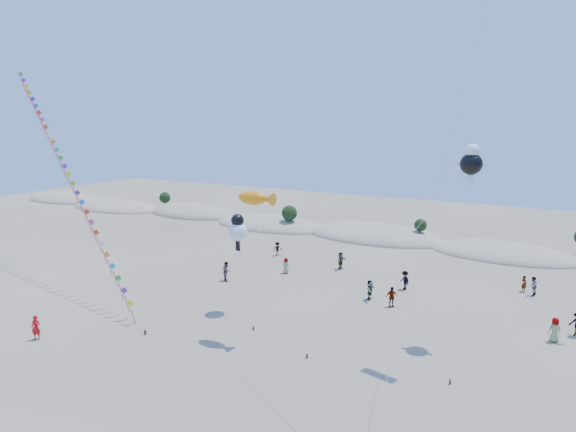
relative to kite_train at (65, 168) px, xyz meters
The scene contains 9 objects.
ground 27.16m from the kite_train, 35.25° to the right, with size 160.00×160.00×0.00m, color #796B53.
dune_ridge 38.98m from the kite_train, 55.21° to the left, with size 145.30×11.49×5.57m.
kite_train is the anchor object (origin of this frame).
fish_kite 22.87m from the kite_train, ahead, with size 10.00×9.56×10.55m.
cartoon_kite_low 19.30m from the kite_train, ahead, with size 4.04×3.66×8.03m.
cartoon_kite_high 35.90m from the kite_train, ahead, with size 9.22×8.72×13.80m.
dark_kite 41.93m from the kite_train, ahead, with size 7.52×11.51×8.59m.
flyer_foreground 17.18m from the kite_train, 47.94° to the right, with size 0.65×0.43×1.79m, color red.
beachgoers 31.93m from the kite_train, 21.91° to the left, with size 30.85×11.27×1.89m.
Camera 1 is at (20.02, -15.35, 15.21)m, focal length 30.00 mm.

